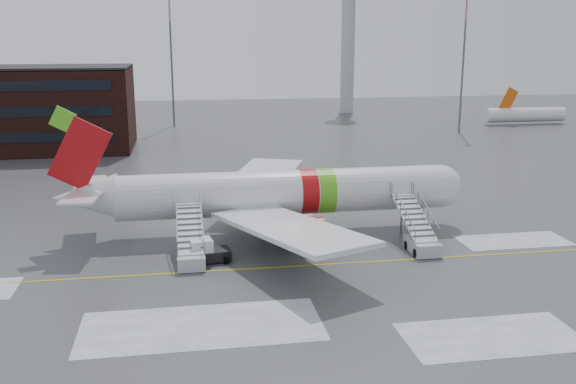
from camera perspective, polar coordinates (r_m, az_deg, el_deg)
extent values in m
plane|color=#494C4F|center=(48.07, -0.90, -6.29)|extent=(260.00, 260.00, 0.00)
cylinder|color=white|center=(54.60, -0.35, -0.02)|extent=(28.00, 3.80, 3.80)
sphere|color=white|center=(58.43, 13.33, 0.51)|extent=(3.80, 3.80, 3.80)
cube|color=black|center=(58.73, 14.30, 1.02)|extent=(1.09, 1.60, 0.97)
cone|color=white|center=(54.47, -17.64, -0.44)|extent=(5.20, 3.72, 3.72)
cube|color=#AB0D11|center=(53.77, -18.01, 3.23)|extent=(5.27, 0.30, 6.09)
cube|color=#5ABF1E|center=(53.55, -19.40, 6.12)|extent=(2.16, 0.26, 2.16)
cube|color=white|center=(56.80, -17.14, 0.83)|extent=(3.07, 4.85, 0.18)
cube|color=white|center=(51.79, -17.85, -0.42)|extent=(3.07, 4.85, 0.18)
cube|color=white|center=(62.80, -2.49, 1.20)|extent=(10.72, 15.97, 1.13)
cube|color=white|center=(46.51, 0.11, -3.22)|extent=(10.72, 15.97, 1.13)
cylinder|color=white|center=(60.13, -0.67, -0.66)|extent=(3.40, 2.10, 2.10)
cylinder|color=white|center=(50.26, 1.17, -3.54)|extent=(3.40, 2.10, 2.10)
cylinder|color=#595B60|center=(58.33, 11.38, -2.05)|extent=(0.20, 0.20, 1.80)
cylinder|color=black|center=(58.45, 11.36, -2.47)|extent=(0.90, 0.56, 0.90)
cylinder|color=black|center=(57.60, -1.22, -2.44)|extent=(0.90, 0.56, 0.90)
cylinder|color=black|center=(53.06, -0.46, -3.85)|extent=(0.90, 0.56, 0.90)
cube|color=#B6B9BE|center=(51.12, 11.87, -4.71)|extent=(2.00, 3.20, 1.00)
cube|color=#B6B9BE|center=(52.51, 11.13, -2.28)|extent=(1.90, 5.87, 2.52)
cube|color=#B6B9BE|center=(55.21, 10.00, -0.19)|extent=(1.90, 1.40, 0.15)
cylinder|color=#595B60|center=(55.27, 10.06, -2.00)|extent=(0.16, 0.16, 3.40)
cylinder|color=black|center=(49.99, 11.31, -5.35)|extent=(0.25, 0.70, 0.70)
cylinder|color=black|center=(52.39, 12.39, -4.52)|extent=(0.25, 0.70, 0.70)
cube|color=#B7B9BE|center=(47.78, -8.61, -5.88)|extent=(2.00, 3.20, 1.00)
cube|color=#B7B9BE|center=(49.26, -8.73, -3.24)|extent=(1.90, 5.87, 2.52)
cube|color=#B7B9BE|center=(52.13, -8.84, -0.96)|extent=(1.90, 1.40, 0.15)
cylinder|color=#595B60|center=(52.19, -8.77, -2.88)|extent=(0.16, 0.16, 3.40)
cylinder|color=black|center=(46.90, -9.68, -6.56)|extent=(0.25, 0.70, 0.70)
cylinder|color=black|center=(48.80, -7.56, -5.67)|extent=(0.25, 0.70, 0.70)
cube|color=black|center=(48.47, -7.07, -5.59)|extent=(3.43, 2.22, 0.80)
cube|color=white|center=(48.11, -7.76, -4.75)|extent=(1.84, 1.84, 1.03)
cube|color=black|center=(47.99, -7.78, -4.30)|extent=(1.59, 1.69, 0.17)
cylinder|color=black|center=(47.56, -8.21, -6.15)|extent=(0.47, 0.84, 0.80)
cylinder|color=black|center=(48.00, -5.53, -5.88)|extent=(0.47, 0.84, 0.80)
cylinder|color=black|center=(49.05, -8.57, -5.55)|extent=(0.47, 0.84, 0.80)
cylinder|color=black|center=(49.47, -5.97, -5.30)|extent=(0.47, 0.84, 0.80)
cylinder|color=#B2B5BA|center=(144.48, 5.34, 12.58)|extent=(3.00, 3.00, 28.00)
cylinder|color=#595B60|center=(117.51, 15.23, 9.82)|extent=(0.36, 0.36, 19.20)
cylinder|color=#CC7272|center=(117.41, 15.59, 15.43)|extent=(0.32, 0.32, 4.32)
cylinder|color=#595B60|center=(122.90, -10.26, 10.21)|extent=(0.36, 0.36, 19.20)
cylinder|color=#CC7272|center=(122.81, -10.50, 15.58)|extent=(0.32, 0.32, 4.32)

